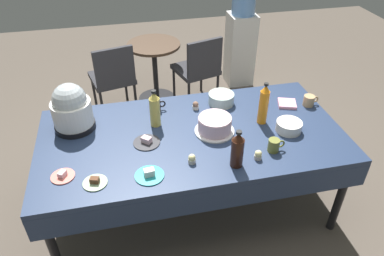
# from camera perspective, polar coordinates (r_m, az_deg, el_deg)

# --- Properties ---
(ground) EXTENTS (9.00, 9.00, 0.00)m
(ground) POSITION_cam_1_polar(r_m,az_deg,el_deg) (3.14, -0.00, -11.88)
(ground) COLOR brown
(potluck_table) EXTENTS (2.20, 1.10, 0.75)m
(potluck_table) POSITION_cam_1_polar(r_m,az_deg,el_deg) (2.67, -0.00, -1.94)
(potluck_table) COLOR navy
(potluck_table) RESTS_ON ground
(frosted_layer_cake) EXTENTS (0.29, 0.29, 0.13)m
(frosted_layer_cake) POSITION_cam_1_polar(r_m,az_deg,el_deg) (2.63, 3.59, 0.49)
(frosted_layer_cake) COLOR silver
(frosted_layer_cake) RESTS_ON potluck_table
(slow_cooker) EXTENTS (0.30, 0.30, 0.36)m
(slow_cooker) POSITION_cam_1_polar(r_m,az_deg,el_deg) (2.74, -18.42, 2.90)
(slow_cooker) COLOR black
(slow_cooker) RESTS_ON potluck_table
(glass_salad_bowl) EXTENTS (0.21, 0.21, 0.09)m
(glass_salad_bowl) POSITION_cam_1_polar(r_m,az_deg,el_deg) (2.97, 4.61, 4.62)
(glass_salad_bowl) COLOR #B2C6BC
(glass_salad_bowl) RESTS_ON potluck_table
(ceramic_snack_bowl) EXTENTS (0.19, 0.19, 0.08)m
(ceramic_snack_bowl) POSITION_cam_1_polar(r_m,az_deg,el_deg) (2.74, 14.98, 0.26)
(ceramic_snack_bowl) COLOR silver
(ceramic_snack_bowl) RESTS_ON potluck_table
(dessert_plate_coral) EXTENTS (0.15, 0.15, 0.04)m
(dessert_plate_coral) POSITION_cam_1_polar(r_m,az_deg,el_deg) (2.42, -19.66, -7.06)
(dessert_plate_coral) COLOR #E07266
(dessert_plate_coral) RESTS_ON potluck_table
(dessert_plate_teal) EXTENTS (0.19, 0.19, 0.05)m
(dessert_plate_teal) POSITION_cam_1_polar(r_m,az_deg,el_deg) (2.30, -6.72, -7.26)
(dessert_plate_teal) COLOR teal
(dessert_plate_teal) RESTS_ON potluck_table
(dessert_plate_sage) EXTENTS (0.15, 0.15, 0.04)m
(dessert_plate_sage) POSITION_cam_1_polar(r_m,az_deg,el_deg) (2.32, -15.00, -8.20)
(dessert_plate_sage) COLOR #8CA87F
(dessert_plate_sage) RESTS_ON potluck_table
(dessert_plate_charcoal) EXTENTS (0.19, 0.19, 0.05)m
(dessert_plate_charcoal) POSITION_cam_1_polar(r_m,az_deg,el_deg) (2.56, -7.14, -2.13)
(dessert_plate_charcoal) COLOR #2D2D33
(dessert_plate_charcoal) RESTS_ON potluck_table
(cupcake_mint) EXTENTS (0.05, 0.05, 0.07)m
(cupcake_mint) POSITION_cam_1_polar(r_m,az_deg,el_deg) (2.44, 10.36, -4.20)
(cupcake_mint) COLOR beige
(cupcake_mint) RESTS_ON potluck_table
(cupcake_cocoa) EXTENTS (0.05, 0.05, 0.07)m
(cupcake_cocoa) POSITION_cam_1_polar(r_m,az_deg,el_deg) (2.37, -0.02, -4.88)
(cupcake_cocoa) COLOR beige
(cupcake_cocoa) RESTS_ON potluck_table
(cupcake_lemon) EXTENTS (0.05, 0.05, 0.07)m
(cupcake_lemon) POSITION_cam_1_polar(r_m,az_deg,el_deg) (2.89, 0.57, 3.55)
(cupcake_lemon) COLOR beige
(cupcake_lemon) RESTS_ON potluck_table
(soda_bottle_orange_juice) EXTENTS (0.07, 0.07, 0.34)m
(soda_bottle_orange_juice) POSITION_cam_1_polar(r_m,az_deg,el_deg) (2.72, 11.19, 3.63)
(soda_bottle_orange_juice) COLOR orange
(soda_bottle_orange_juice) RESTS_ON potluck_table
(soda_bottle_ginger_ale) EXTENTS (0.08, 0.08, 0.30)m
(soda_bottle_ginger_ale) POSITION_cam_1_polar(r_m,az_deg,el_deg) (2.67, -5.86, 2.94)
(soda_bottle_ginger_ale) COLOR gold
(soda_bottle_ginger_ale) RESTS_ON potluck_table
(soda_bottle_cola) EXTENTS (0.08, 0.08, 0.27)m
(soda_bottle_cola) POSITION_cam_1_polar(r_m,az_deg,el_deg) (2.31, 7.14, -3.44)
(soda_bottle_cola) COLOR #33190F
(soda_bottle_cola) RESTS_ON potluck_table
(coffee_mug_black) EXTENTS (0.12, 0.08, 0.09)m
(coffee_mug_black) POSITION_cam_1_polar(r_m,az_deg,el_deg) (2.88, -5.70, 3.60)
(coffee_mug_black) COLOR black
(coffee_mug_black) RESTS_ON potluck_table
(coffee_mug_olive) EXTENTS (0.12, 0.08, 0.09)m
(coffee_mug_olive) POSITION_cam_1_polar(r_m,az_deg,el_deg) (2.52, 12.78, -2.67)
(coffee_mug_olive) COLOR olive
(coffee_mug_olive) RESTS_ON potluck_table
(coffee_mug_tan) EXTENTS (0.13, 0.09, 0.09)m
(coffee_mug_tan) POSITION_cam_1_polar(r_m,az_deg,el_deg) (3.08, 17.93, 4.13)
(coffee_mug_tan) COLOR tan
(coffee_mug_tan) RESTS_ON potluck_table
(paper_napkin_stack) EXTENTS (0.18, 0.18, 0.02)m
(paper_napkin_stack) POSITION_cam_1_polar(r_m,az_deg,el_deg) (3.05, 14.71, 3.74)
(paper_napkin_stack) COLOR pink
(paper_napkin_stack) RESTS_ON potluck_table
(maroon_chair_left) EXTENTS (0.53, 0.53, 0.85)m
(maroon_chair_left) POSITION_cam_1_polar(r_m,az_deg,el_deg) (4.05, -12.30, 8.08)
(maroon_chair_left) COLOR #333338
(maroon_chair_left) RESTS_ON ground
(maroon_chair_right) EXTENTS (0.55, 0.55, 0.85)m
(maroon_chair_right) POSITION_cam_1_polar(r_m,az_deg,el_deg) (4.15, 1.08, 9.60)
(maroon_chair_right) COLOR #333338
(maroon_chair_right) RESTS_ON ground
(round_cafe_table) EXTENTS (0.60, 0.60, 0.72)m
(round_cafe_table) POSITION_cam_1_polar(r_m,az_deg,el_deg) (4.27, -5.89, 10.32)
(round_cafe_table) COLOR #473323
(round_cafe_table) RESTS_ON ground
(water_cooler) EXTENTS (0.32, 0.32, 1.24)m
(water_cooler) POSITION_cam_1_polar(r_m,az_deg,el_deg) (4.66, 7.68, 13.70)
(water_cooler) COLOR silver
(water_cooler) RESTS_ON ground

